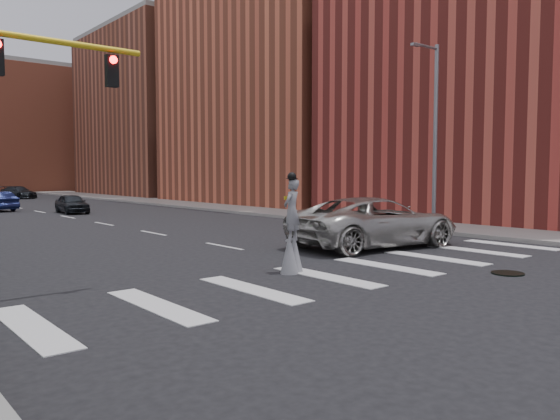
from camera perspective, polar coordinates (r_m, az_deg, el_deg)
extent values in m
plane|color=black|center=(15.55, 10.88, -6.84)|extent=(160.00, 160.00, 0.00)
cube|color=gray|center=(42.45, -4.65, 0.18)|extent=(5.00, 90.00, 0.18)
cylinder|color=black|center=(16.94, 22.70, -6.12)|extent=(0.90, 0.90, 0.04)
cube|color=#9B322A|center=(39.01, 23.09, 15.66)|extent=(16.00, 20.00, 22.00)
cube|color=#BF593C|center=(52.93, 0.75, 13.89)|extent=(16.00, 22.00, 24.00)
cube|color=brown|center=(72.45, -11.83, 9.53)|extent=(16.00, 22.00, 20.00)
cylinder|color=slate|center=(27.74, 15.91, 7.14)|extent=(0.20, 0.20, 9.00)
cylinder|color=slate|center=(27.67, 15.11, 16.16)|extent=(1.80, 0.12, 0.12)
cube|color=slate|center=(26.95, 13.96, 16.41)|extent=(0.50, 0.18, 0.12)
cylinder|color=gold|center=(13.45, -25.01, 16.06)|extent=(5.20, 0.14, 0.14)
cube|color=black|center=(13.96, -17.17, 13.70)|extent=(0.28, 0.18, 0.75)
cylinder|color=#FF0C0C|center=(13.91, -17.02, 14.78)|extent=(0.18, 0.06, 0.18)
cylinder|color=black|center=(15.92, 1.49, -4.84)|extent=(0.07, 0.07, 0.92)
cylinder|color=black|center=(15.63, 0.98, -5.00)|extent=(0.07, 0.07, 0.92)
cone|color=slate|center=(15.90, 1.49, -4.43)|extent=(0.52, 0.52, 1.15)
cone|color=slate|center=(15.62, 0.98, -4.58)|extent=(0.52, 0.52, 1.15)
imported|color=slate|center=(15.62, 1.24, 0.00)|extent=(0.77, 0.65, 1.79)
sphere|color=black|center=(15.59, 1.25, 3.50)|extent=(0.26, 0.26, 0.26)
cylinder|color=black|center=(15.59, 1.25, 3.31)|extent=(0.34, 0.34, 0.02)
cube|color=gold|center=(15.66, 0.78, 1.81)|extent=(0.22, 0.05, 0.10)
imported|color=#AFACA5|center=(21.40, 9.89, -1.26)|extent=(7.31, 4.05, 1.94)
imported|color=black|center=(41.09, -20.92, 0.63)|extent=(1.84, 4.08, 1.36)
imported|color=black|center=(66.05, -25.65, 1.67)|extent=(3.39, 5.03, 1.35)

